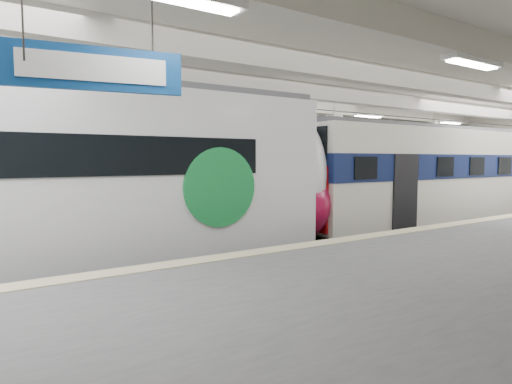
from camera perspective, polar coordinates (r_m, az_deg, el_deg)
station_hall at (r=12.07m, az=8.74°, el=5.15°), size 36.00×24.00×5.75m
modern_emu at (r=10.99m, az=-20.56°, el=0.64°), size 15.46×3.19×4.91m
older_rer at (r=18.73m, az=21.77°, el=1.69°), size 13.24×2.92×4.38m
wayfinding_sign at (r=5.90m, az=-20.81°, el=15.20°), size 2.17×0.47×1.27m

